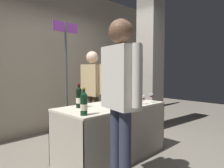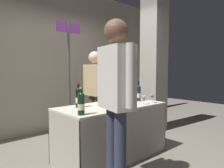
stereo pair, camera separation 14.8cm
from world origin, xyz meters
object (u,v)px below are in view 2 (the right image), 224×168
object	(u,v)px
display_bottle_0	(123,92)
taster_foreground_right	(116,90)
wine_glass_mid	(144,98)
wine_glass_near_vendor	(152,96)
featured_wine_bottle	(78,97)
tasting_table	(112,121)
booth_signpost	(69,67)
vendor_presenter	(95,87)
concrete_pillar	(154,53)

from	to	relation	value
display_bottle_0	taster_foreground_right	bearing A→B (deg)	-138.13
wine_glass_mid	wine_glass_near_vendor	bearing A→B (deg)	0.25
featured_wine_bottle	tasting_table	bearing A→B (deg)	-20.08
display_bottle_0	wine_glass_near_vendor	world-z (taller)	display_bottle_0
tasting_table	booth_signpost	world-z (taller)	booth_signpost
tasting_table	wine_glass_near_vendor	distance (m)	0.72
tasting_table	vendor_presenter	distance (m)	0.97
wine_glass_near_vendor	wine_glass_mid	bearing A→B (deg)	-179.75
tasting_table	display_bottle_0	size ratio (longest dim) A/B	4.48
display_bottle_0	wine_glass_near_vendor	bearing A→B (deg)	-64.01
concrete_pillar	vendor_presenter	size ratio (longest dim) A/B	2.01
tasting_table	concrete_pillar	bearing A→B (deg)	15.73
tasting_table	vendor_presenter	bearing A→B (deg)	68.72
concrete_pillar	tasting_table	distance (m)	1.94
wine_glass_near_vendor	wine_glass_mid	world-z (taller)	wine_glass_near_vendor
wine_glass_mid	vendor_presenter	xyz separation A→B (m)	(-0.06, 1.08, 0.10)
tasting_table	wine_glass_near_vendor	xyz separation A→B (m)	(0.57, -0.27, 0.34)
wine_glass_near_vendor	taster_foreground_right	bearing A→B (deg)	-160.02
featured_wine_bottle	taster_foreground_right	bearing A→B (deg)	-97.37
concrete_pillar	booth_signpost	distance (m)	1.74
vendor_presenter	taster_foreground_right	bearing A→B (deg)	-31.06
booth_signpost	featured_wine_bottle	bearing A→B (deg)	-114.42
wine_glass_mid	vendor_presenter	size ratio (longest dim) A/B	0.08
featured_wine_bottle	display_bottle_0	distance (m)	0.82
concrete_pillar	wine_glass_mid	bearing A→B (deg)	-149.08
tasting_table	display_bottle_0	distance (m)	0.55
wine_glass_mid	vendor_presenter	distance (m)	1.09
vendor_presenter	featured_wine_bottle	bearing A→B (deg)	-50.42
tasting_table	wine_glass_mid	bearing A→B (deg)	-35.30
taster_foreground_right	booth_signpost	bearing A→B (deg)	-3.26
concrete_pillar	booth_signpost	xyz separation A→B (m)	(-1.55, 0.75, -0.28)
tasting_table	wine_glass_near_vendor	world-z (taller)	wine_glass_near_vendor
vendor_presenter	concrete_pillar	bearing A→B (deg)	72.57
booth_signpost	tasting_table	bearing A→B (deg)	-90.60
tasting_table	taster_foreground_right	world-z (taller)	taster_foreground_right
concrete_pillar	featured_wine_bottle	xyz separation A→B (m)	(-2.01, -0.27, -0.69)
booth_signpost	wine_glass_mid	bearing A→B (deg)	-75.87
concrete_pillar	booth_signpost	size ratio (longest dim) A/B	1.49
display_bottle_0	vendor_presenter	bearing A→B (deg)	94.40
vendor_presenter	wine_glass_near_vendor	bearing A→B (deg)	12.68
concrete_pillar	display_bottle_0	xyz separation A→B (m)	(-1.19, -0.29, -0.68)
taster_foreground_right	wine_glass_near_vendor	bearing A→B (deg)	-56.21
featured_wine_bottle	booth_signpost	size ratio (longest dim) A/B	0.15
display_bottle_0	featured_wine_bottle	bearing A→B (deg)	179.16
taster_foreground_right	booth_signpost	size ratio (longest dim) A/B	0.82
wine_glass_near_vendor	wine_glass_mid	xyz separation A→B (m)	(-0.19, -0.00, -0.01)
display_bottle_0	vendor_presenter	distance (m)	0.67
wine_glass_mid	featured_wine_bottle	bearing A→B (deg)	152.44
concrete_pillar	vendor_presenter	world-z (taller)	concrete_pillar
wine_glass_near_vendor	booth_signpost	world-z (taller)	booth_signpost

